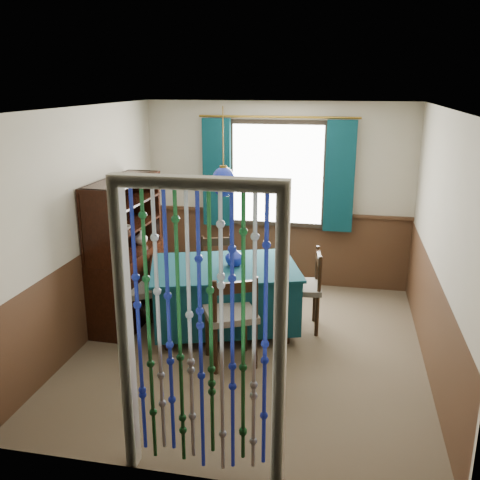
% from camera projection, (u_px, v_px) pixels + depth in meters
% --- Properties ---
extents(floor, '(4.00, 4.00, 0.00)m').
position_uv_depth(floor, '(251.00, 347.00, 5.73)').
color(floor, brown).
rests_on(floor, ground).
extents(ceiling, '(4.00, 4.00, 0.00)m').
position_uv_depth(ceiling, '(252.00, 108.00, 5.02)').
color(ceiling, silver).
rests_on(ceiling, ground).
extents(wall_back, '(3.60, 0.00, 3.60)m').
position_uv_depth(wall_back, '(278.00, 196.00, 7.25)').
color(wall_back, '#BBB199').
rests_on(wall_back, ground).
extents(wall_front, '(3.60, 0.00, 3.60)m').
position_uv_depth(wall_front, '(197.00, 319.00, 3.49)').
color(wall_front, '#BBB199').
rests_on(wall_front, ground).
extents(wall_left, '(0.00, 4.00, 4.00)m').
position_uv_depth(wall_left, '(86.00, 226.00, 5.71)').
color(wall_left, '#BBB199').
rests_on(wall_left, ground).
extents(wall_right, '(0.00, 4.00, 4.00)m').
position_uv_depth(wall_right, '(439.00, 246.00, 5.03)').
color(wall_right, '#BBB199').
rests_on(wall_right, ground).
extents(wainscot_back, '(3.60, 0.00, 3.60)m').
position_uv_depth(wainscot_back, '(276.00, 248.00, 7.45)').
color(wainscot_back, '#452B1A').
rests_on(wainscot_back, ground).
extents(wainscot_front, '(3.60, 0.00, 3.60)m').
position_uv_depth(wainscot_front, '(201.00, 416.00, 3.72)').
color(wainscot_front, '#452B1A').
rests_on(wainscot_front, ground).
extents(wainscot_left, '(0.00, 4.00, 4.00)m').
position_uv_depth(wainscot_left, '(93.00, 292.00, 5.92)').
color(wainscot_left, '#452B1A').
rests_on(wainscot_left, ground).
extents(wainscot_right, '(0.00, 4.00, 4.00)m').
position_uv_depth(wainscot_right, '(430.00, 319.00, 5.25)').
color(wainscot_right, '#452B1A').
rests_on(wainscot_right, ground).
extents(window, '(1.32, 0.12, 1.42)m').
position_uv_depth(window, '(277.00, 174.00, 7.12)').
color(window, black).
rests_on(window, wall_back).
extents(doorway, '(1.16, 0.12, 2.18)m').
position_uv_depth(doorway, '(201.00, 342.00, 3.61)').
color(doorway, silver).
rests_on(doorway, ground).
extents(dining_table, '(1.87, 1.55, 0.77)m').
position_uv_depth(dining_table, '(224.00, 293.00, 6.01)').
color(dining_table, '#0A3038').
rests_on(dining_table, floor).
extents(chair_near, '(0.63, 0.62, 0.97)m').
position_uv_depth(chair_near, '(231.00, 316.00, 5.27)').
color(chair_near, black).
rests_on(chair_near, floor).
extents(chair_far, '(0.55, 0.54, 0.88)m').
position_uv_depth(chair_far, '(218.00, 270.00, 6.68)').
color(chair_far, black).
rests_on(chair_far, floor).
extents(chair_left, '(0.64, 0.65, 0.96)m').
position_uv_depth(chair_left, '(135.00, 290.00, 5.93)').
color(chair_left, black).
rests_on(chair_left, floor).
extents(chair_right, '(0.50, 0.52, 0.93)m').
position_uv_depth(chair_right, '(303.00, 288.00, 6.05)').
color(chair_right, black).
rests_on(chair_right, floor).
extents(sideboard, '(0.48, 1.31, 1.69)m').
position_uv_depth(sideboard, '(128.00, 272.00, 6.27)').
color(sideboard, black).
rests_on(sideboard, floor).
extents(pendant_lamp, '(0.26, 0.26, 0.94)m').
position_uv_depth(pendant_lamp, '(223.00, 181.00, 5.65)').
color(pendant_lamp, olive).
rests_on(pendant_lamp, ceiling).
extents(vase_table, '(0.24, 0.24, 0.20)m').
position_uv_depth(vase_table, '(235.00, 257.00, 5.92)').
color(vase_table, navy).
rests_on(vase_table, dining_table).
extents(bowl_shelf, '(0.26, 0.26, 0.05)m').
position_uv_depth(bowl_shelf, '(123.00, 228.00, 5.92)').
color(bowl_shelf, beige).
rests_on(bowl_shelf, sideboard).
extents(vase_sideboard, '(0.19, 0.19, 0.19)m').
position_uv_depth(vase_sideboard, '(141.00, 236.00, 6.46)').
color(vase_sideboard, beige).
rests_on(vase_sideboard, sideboard).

